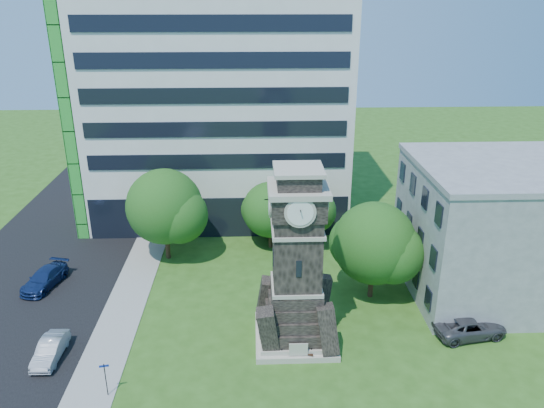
{
  "coord_description": "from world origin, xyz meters",
  "views": [
    {
      "loc": [
        0.3,
        -28.15,
        21.92
      ],
      "look_at": [
        1.6,
        7.13,
        7.85
      ],
      "focal_mm": 35.0,
      "sensor_mm": 36.0,
      "label": 1
    }
  ],
  "objects_px": {
    "park_bench": "(298,349)",
    "car_east_lot": "(470,327)",
    "clock_tower": "(297,270)",
    "car_street_mid": "(50,350)",
    "street_sign": "(105,376)",
    "car_street_north": "(45,278)"
  },
  "relations": [
    {
      "from": "park_bench",
      "to": "car_east_lot",
      "type": "bearing_deg",
      "value": 29.73
    },
    {
      "from": "car_east_lot",
      "to": "street_sign",
      "type": "bearing_deg",
      "value": 92.49
    },
    {
      "from": "car_street_north",
      "to": "car_east_lot",
      "type": "height_order",
      "value": "car_street_north"
    },
    {
      "from": "car_street_north",
      "to": "car_east_lot",
      "type": "bearing_deg",
      "value": -0.12
    },
    {
      "from": "street_sign",
      "to": "park_bench",
      "type": "bearing_deg",
      "value": 5.41
    },
    {
      "from": "car_street_north",
      "to": "street_sign",
      "type": "xyz_separation_m",
      "value": [
        8.15,
        -12.81,
        0.72
      ]
    },
    {
      "from": "car_street_north",
      "to": "street_sign",
      "type": "bearing_deg",
      "value": -43.76
    },
    {
      "from": "clock_tower",
      "to": "car_street_north",
      "type": "distance_m",
      "value": 21.49
    },
    {
      "from": "clock_tower",
      "to": "park_bench",
      "type": "xyz_separation_m",
      "value": [
        -0.0,
        -1.94,
        -4.73
      ]
    },
    {
      "from": "clock_tower",
      "to": "car_east_lot",
      "type": "bearing_deg",
      "value": -0.66
    },
    {
      "from": "car_street_mid",
      "to": "car_street_north",
      "type": "bearing_deg",
      "value": 112.63
    },
    {
      "from": "car_street_mid",
      "to": "park_bench",
      "type": "relative_size",
      "value": 1.91
    },
    {
      "from": "clock_tower",
      "to": "car_street_mid",
      "type": "bearing_deg",
      "value": -174.49
    },
    {
      "from": "clock_tower",
      "to": "car_east_lot",
      "type": "height_order",
      "value": "clock_tower"
    },
    {
      "from": "car_east_lot",
      "to": "park_bench",
      "type": "distance_m",
      "value": 12.12
    },
    {
      "from": "car_street_mid",
      "to": "car_east_lot",
      "type": "relative_size",
      "value": 0.78
    },
    {
      "from": "street_sign",
      "to": "car_east_lot",
      "type": "bearing_deg",
      "value": 1.79
    },
    {
      "from": "clock_tower",
      "to": "car_street_north",
      "type": "xyz_separation_m",
      "value": [
        -19.55,
        7.66,
        -4.59
      ]
    },
    {
      "from": "clock_tower",
      "to": "car_street_north",
      "type": "bearing_deg",
      "value": 158.6
    },
    {
      "from": "car_street_north",
      "to": "car_east_lot",
      "type": "distance_m",
      "value": 32.47
    },
    {
      "from": "park_bench",
      "to": "clock_tower",
      "type": "bearing_deg",
      "value": 111.06
    },
    {
      "from": "car_street_mid",
      "to": "car_street_north",
      "type": "relative_size",
      "value": 0.81
    }
  ]
}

